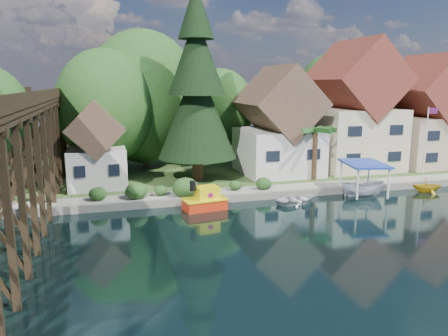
{
  "coord_description": "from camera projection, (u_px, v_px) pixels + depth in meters",
  "views": [
    {
      "loc": [
        -10.23,
        -25.7,
        9.77
      ],
      "look_at": [
        -1.51,
        6.0,
        3.31
      ],
      "focal_mm": 35.0,
      "sensor_mm": 36.0,
      "label": 1
    }
  ],
  "objects": [
    {
      "name": "bank",
      "position": [
        181.0,
        152.0,
        60.99
      ],
      "size": [
        140.0,
        52.0,
        0.5
      ],
      "primitive_type": "cube",
      "color": "#324E1F",
      "rests_on": "ground"
    },
    {
      "name": "shrubs",
      "position": [
        178.0,
        187.0,
        36.19
      ],
      "size": [
        15.76,
        2.47,
        1.7
      ],
      "color": "#1E4418",
      "rests_on": "bank"
    },
    {
      "name": "boat_canopy",
      "position": [
        363.0,
        182.0,
        37.84
      ],
      "size": [
        4.03,
        5.18,
        2.99
      ],
      "color": "silver",
      "rests_on": "ground"
    },
    {
      "name": "boat_yellow",
      "position": [
        427.0,
        184.0,
        39.5
      ],
      "size": [
        3.18,
        2.92,
        1.41
      ],
      "primitive_type": "imported",
      "rotation": [
        0.0,
        0.0,
        1.31
      ],
      "color": "gold",
      "rests_on": "ground"
    },
    {
      "name": "flagpole",
      "position": [
        428.0,
        133.0,
        44.41
      ],
      "size": [
        1.08,
        0.17,
        6.86
      ],
      "color": "white",
      "rests_on": "bank"
    },
    {
      "name": "house_right",
      "position": [
        426.0,
        118.0,
        49.39
      ],
      "size": [
        8.15,
        8.64,
        12.45
      ],
      "color": "tan",
      "rests_on": "bank"
    },
    {
      "name": "promenade",
      "position": [
        295.0,
        187.0,
        39.12
      ],
      "size": [
        50.0,
        2.6,
        0.06
      ],
      "primitive_type": "cube",
      "color": "gray",
      "rests_on": "bank"
    },
    {
      "name": "shed",
      "position": [
        97.0,
        150.0,
        38.98
      ],
      "size": [
        5.09,
        5.4,
        7.85
      ],
      "color": "silver",
      "rests_on": "bank"
    },
    {
      "name": "boat_white_a",
      "position": [
        298.0,
        198.0,
        35.95
      ],
      "size": [
        4.37,
        3.65,
        0.78
      ],
      "primitive_type": "imported",
      "rotation": [
        0.0,
        0.0,
        1.86
      ],
      "color": "silver",
      "rests_on": "ground"
    },
    {
      "name": "conifer",
      "position": [
        197.0,
        88.0,
        40.46
      ],
      "size": [
        7.39,
        7.39,
        18.19
      ],
      "color": "#382314",
      "rests_on": "bank"
    },
    {
      "name": "trestle_bridge",
      "position": [
        14.0,
        151.0,
        28.56
      ],
      "size": [
        4.12,
        44.18,
        9.3
      ],
      "color": "black",
      "rests_on": "ground"
    },
    {
      "name": "palm_tree",
      "position": [
        316.0,
        131.0,
        41.47
      ],
      "size": [
        4.26,
        4.26,
        5.41
      ],
      "color": "#382314",
      "rests_on": "bank"
    },
    {
      "name": "tugboat",
      "position": [
        205.0,
        200.0,
        34.05
      ],
      "size": [
        3.59,
        2.35,
        2.42
      ],
      "color": "red",
      "rests_on": "ground"
    },
    {
      "name": "house_center",
      "position": [
        354.0,
        114.0,
        47.4
      ],
      "size": [
        8.65,
        9.18,
        13.89
      ],
      "color": "beige",
      "rests_on": "bank"
    },
    {
      "name": "ground",
      "position": [
        270.0,
        233.0,
        28.87
      ],
      "size": [
        140.0,
        140.0,
        0.0
      ],
      "primitive_type": "plane",
      "color": "black",
      "rests_on": "ground"
    },
    {
      "name": "house_left",
      "position": [
        278.0,
        128.0,
        44.83
      ],
      "size": [
        7.64,
        8.64,
        11.02
      ],
      "color": "silver",
      "rests_on": "bank"
    },
    {
      "name": "bg_trees",
      "position": [
        209.0,
        106.0,
        47.83
      ],
      "size": [
        49.9,
        13.3,
        10.57
      ],
      "color": "#382314",
      "rests_on": "bank"
    },
    {
      "name": "seawall",
      "position": [
        280.0,
        195.0,
        37.42
      ],
      "size": [
        60.0,
        0.4,
        0.62
      ],
      "primitive_type": "cube",
      "color": "slate",
      "rests_on": "ground"
    }
  ]
}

